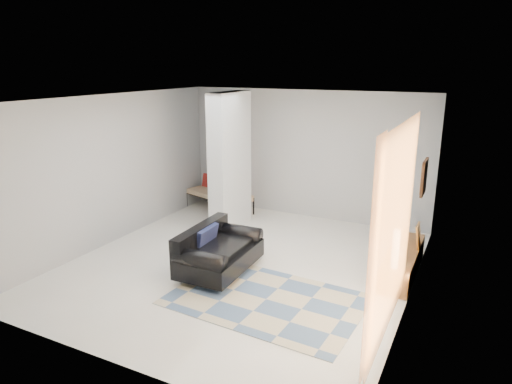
% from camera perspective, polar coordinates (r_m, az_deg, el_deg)
% --- Properties ---
extents(floor, '(6.00, 6.00, 0.00)m').
position_cam_1_polar(floor, '(7.92, -1.88, -9.09)').
color(floor, silver).
rests_on(floor, ground).
extents(ceiling, '(6.00, 6.00, 0.00)m').
position_cam_1_polar(ceiling, '(7.21, -2.08, 11.55)').
color(ceiling, white).
rests_on(ceiling, wall_back).
extents(wall_back, '(6.00, 0.00, 6.00)m').
position_cam_1_polar(wall_back, '(10.12, 6.15, 4.66)').
color(wall_back, '#AEB0B3').
rests_on(wall_back, ground).
extents(wall_front, '(6.00, 0.00, 6.00)m').
position_cam_1_polar(wall_front, '(5.15, -18.17, -7.03)').
color(wall_front, '#AEB0B3').
rests_on(wall_front, ground).
extents(wall_left, '(0.00, 6.00, 6.00)m').
position_cam_1_polar(wall_left, '(9.05, -17.50, 2.71)').
color(wall_left, '#AEB0B3').
rests_on(wall_left, ground).
extents(wall_right, '(0.00, 6.00, 6.00)m').
position_cam_1_polar(wall_right, '(6.64, 19.41, -2.03)').
color(wall_right, '#AEB0B3').
rests_on(wall_right, ground).
extents(partition_column, '(0.35, 1.20, 2.80)m').
position_cam_1_polar(partition_column, '(9.33, -3.25, 3.79)').
color(partition_column, silver).
rests_on(partition_column, floor).
extents(hallway_door, '(0.85, 0.06, 2.04)m').
position_cam_1_polar(hallway_door, '(11.05, -4.25, 3.63)').
color(hallway_door, silver).
rests_on(hallway_door, floor).
extents(curtain, '(0.00, 2.55, 2.55)m').
position_cam_1_polar(curtain, '(5.55, 17.04, -4.71)').
color(curtain, '#FF9843').
rests_on(curtain, wall_right).
extents(wall_art, '(0.04, 0.45, 0.55)m').
position_cam_1_polar(wall_art, '(7.45, 20.28, 1.74)').
color(wall_art, '#391D0F').
rests_on(wall_art, wall_right).
extents(media_console, '(0.45, 1.82, 0.80)m').
position_cam_1_polar(media_console, '(7.92, 17.85, -8.28)').
color(media_console, brown).
rests_on(media_console, floor).
extents(loveseat, '(0.95, 1.58, 0.76)m').
position_cam_1_polar(loveseat, '(7.57, -4.95, -7.42)').
color(loveseat, silver).
rests_on(loveseat, floor).
extents(daybed, '(1.77, 1.14, 0.77)m').
position_cam_1_polar(daybed, '(10.71, -4.63, -0.07)').
color(daybed, black).
rests_on(daybed, floor).
extents(area_rug, '(2.84, 1.98, 0.01)m').
position_cam_1_polar(area_rug, '(6.84, 1.27, -13.29)').
color(area_rug, '#BFB392').
rests_on(area_rug, floor).
extents(cylinder_lamp, '(0.11, 0.11, 0.60)m').
position_cam_1_polar(cylinder_lamp, '(7.06, 17.05, -6.84)').
color(cylinder_lamp, white).
rests_on(cylinder_lamp, media_console).
extents(bronze_figurine, '(0.15, 0.15, 0.27)m').
position_cam_1_polar(bronze_figurine, '(8.14, 18.11, -5.13)').
color(bronze_figurine, black).
rests_on(bronze_figurine, media_console).
extents(vase, '(0.22, 0.22, 0.20)m').
position_cam_1_polar(vase, '(7.53, 17.28, -7.05)').
color(vase, silver).
rests_on(vase, media_console).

